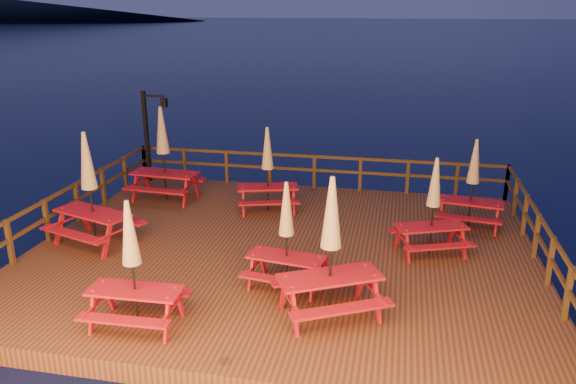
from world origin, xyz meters
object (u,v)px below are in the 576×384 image
(lamp_post, at_px, (150,128))
(picnic_table_1, at_px, (433,205))
(picnic_table_0, at_px, (132,263))
(picnic_table_2, at_px, (163,152))

(lamp_post, xyz_separation_m, picnic_table_1, (8.86, -4.09, -0.57))
(lamp_post, distance_m, picnic_table_0, 9.10)
(picnic_table_0, xyz_separation_m, picnic_table_2, (-2.31, 6.71, 0.21))
(picnic_table_1, distance_m, picnic_table_2, 8.07)
(picnic_table_0, height_order, picnic_table_2, picnic_table_2)
(picnic_table_0, bearing_deg, picnic_table_1, 36.94)
(picnic_table_2, bearing_deg, picnic_table_1, -13.36)
(picnic_table_1, bearing_deg, picnic_table_2, 141.33)
(lamp_post, relative_size, picnic_table_2, 1.06)
(lamp_post, bearing_deg, picnic_table_1, -24.79)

